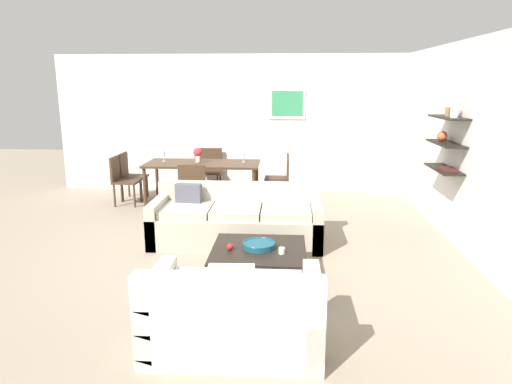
% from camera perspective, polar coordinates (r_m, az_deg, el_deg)
% --- Properties ---
extents(ground_plane, '(18.00, 18.00, 0.00)m').
position_cam_1_polar(ground_plane, '(6.10, -3.11, -7.26)').
color(ground_plane, gray).
extents(back_wall_unit, '(8.40, 0.09, 2.70)m').
position_cam_1_polar(back_wall_unit, '(9.24, 1.29, 8.44)').
color(back_wall_unit, silver).
rests_on(back_wall_unit, ground).
extents(right_wall_shelf_unit, '(0.34, 8.20, 2.70)m').
position_cam_1_polar(right_wall_shelf_unit, '(6.73, 24.06, 5.42)').
color(right_wall_shelf_unit, silver).
rests_on(right_wall_shelf_unit, ground).
extents(sofa_beige, '(2.30, 0.90, 0.78)m').
position_cam_1_polar(sofa_beige, '(6.31, -2.46, -3.72)').
color(sofa_beige, '#B2A893').
rests_on(sofa_beige, ground).
extents(loveseat_white, '(1.43, 0.90, 0.78)m').
position_cam_1_polar(loveseat_white, '(3.92, -2.78, -14.90)').
color(loveseat_white, silver).
rests_on(loveseat_white, ground).
extents(coffee_table, '(1.03, 0.99, 0.38)m').
position_cam_1_polar(coffee_table, '(5.14, 0.35, -9.02)').
color(coffee_table, black).
rests_on(coffee_table, ground).
extents(decorative_bowl, '(0.36, 0.36, 0.07)m').
position_cam_1_polar(decorative_bowl, '(5.08, 0.38, -6.57)').
color(decorative_bowl, navy).
rests_on(decorative_bowl, coffee_table).
extents(candle_jar, '(0.07, 0.07, 0.07)m').
position_cam_1_polar(candle_jar, '(4.92, 3.22, -7.28)').
color(candle_jar, silver).
rests_on(candle_jar, coffee_table).
extents(apple_on_coffee_table, '(0.07, 0.07, 0.07)m').
position_cam_1_polar(apple_on_coffee_table, '(5.02, -3.25, -6.81)').
color(apple_on_coffee_table, red).
rests_on(apple_on_coffee_table, coffee_table).
extents(dining_table, '(2.04, 0.90, 0.75)m').
position_cam_1_polar(dining_table, '(8.36, -6.66, 3.19)').
color(dining_table, '#422D1E').
rests_on(dining_table, ground).
extents(dining_chair_left_near, '(0.44, 0.44, 0.88)m').
position_cam_1_polar(dining_chair_left_near, '(8.57, -16.29, 1.78)').
color(dining_chair_left_near, '#422D1E').
rests_on(dining_chair_left_near, ground).
extents(dining_chair_right_far, '(0.44, 0.44, 0.88)m').
position_cam_1_polar(dining_chair_right_far, '(8.45, 3.17, 2.14)').
color(dining_chair_right_far, '#422D1E').
rests_on(dining_chair_right_far, ground).
extents(dining_chair_foot, '(0.44, 0.44, 0.88)m').
position_cam_1_polar(dining_chair_foot, '(7.57, -7.78, 0.71)').
color(dining_chair_foot, '#422D1E').
rests_on(dining_chair_foot, ground).
extents(dining_chair_right_near, '(0.44, 0.44, 0.88)m').
position_cam_1_polar(dining_chair_right_near, '(8.06, 3.14, 1.58)').
color(dining_chair_right_near, '#422D1E').
rests_on(dining_chair_right_near, ground).
extents(dining_chair_left_far, '(0.44, 0.44, 0.88)m').
position_cam_1_polar(dining_chair_left_far, '(8.94, -15.42, 2.30)').
color(dining_chair_left_far, '#422D1E').
rests_on(dining_chair_left_far, ground).
extents(dining_chair_head, '(0.44, 0.44, 0.88)m').
position_cam_1_polar(dining_chair_head, '(9.22, -5.68, 3.04)').
color(dining_chair_head, '#422D1E').
rests_on(dining_chair_head, ground).
extents(wine_glass_right_far, '(0.06, 0.06, 0.15)m').
position_cam_1_polar(wine_glass_right_far, '(8.34, -1.56, 4.46)').
color(wine_glass_right_far, silver).
rests_on(wine_glass_right_far, dining_table).
extents(wine_glass_foot, '(0.07, 0.07, 0.17)m').
position_cam_1_polar(wine_glass_foot, '(7.95, -7.20, 4.01)').
color(wine_glass_foot, silver).
rests_on(wine_glass_foot, dining_table).
extents(wine_glass_left_far, '(0.06, 0.06, 0.19)m').
position_cam_1_polar(wine_glass_left_far, '(8.59, -11.41, 4.62)').
color(wine_glass_left_far, silver).
rests_on(wine_glass_left_far, dining_table).
extents(centerpiece_vase, '(0.16, 0.16, 0.27)m').
position_cam_1_polar(centerpiece_vase, '(8.33, -7.25, 4.66)').
color(centerpiece_vase, olive).
rests_on(centerpiece_vase, dining_table).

